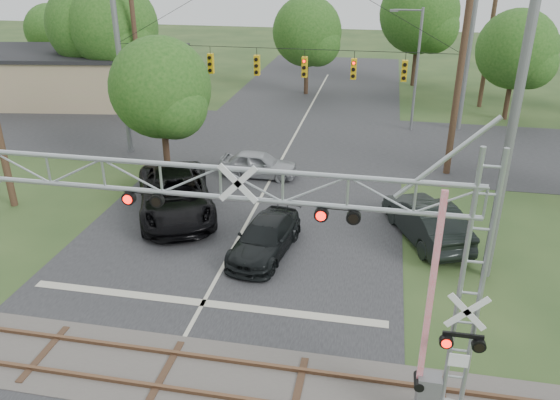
% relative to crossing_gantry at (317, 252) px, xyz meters
% --- Properties ---
extents(road_main, '(14.00, 90.00, 0.02)m').
position_rel_crossing_gantry_xyz_m(road_main, '(-4.44, 8.36, -4.81)').
color(road_main, '#252527').
rests_on(road_main, ground).
extents(road_cross, '(90.00, 12.00, 0.02)m').
position_rel_crossing_gantry_xyz_m(road_cross, '(-4.44, 22.36, -4.81)').
color(road_cross, '#252527').
rests_on(road_cross, ground).
extents(railroad_track, '(90.00, 3.20, 0.17)m').
position_rel_crossing_gantry_xyz_m(railroad_track, '(-4.44, 0.36, -4.79)').
color(railroad_track, '#4F4845').
rests_on(railroad_track, ground).
extents(crossing_gantry, '(12.59, 0.98, 7.70)m').
position_rel_crossing_gantry_xyz_m(crossing_gantry, '(0.00, 0.00, 0.00)').
color(crossing_gantry, gray).
rests_on(crossing_gantry, ground).
extents(traffic_signal_span, '(19.34, 0.36, 11.50)m').
position_rel_crossing_gantry_xyz_m(traffic_signal_span, '(-3.53, 18.36, 0.90)').
color(traffic_signal_span, slate).
rests_on(traffic_signal_span, ground).
extents(pickup_black, '(5.93, 7.85, 1.98)m').
position_rel_crossing_gantry_xyz_m(pickup_black, '(-7.96, 10.56, -3.83)').
color(pickup_black, black).
rests_on(pickup_black, ground).
extents(car_dark, '(2.67, 5.11, 1.41)m').
position_rel_crossing_gantry_xyz_m(car_dark, '(-3.04, 7.78, -4.12)').
color(car_dark, black).
rests_on(car_dark, ground).
extents(sedan_silver, '(4.25, 1.73, 1.45)m').
position_rel_crossing_gantry_xyz_m(sedan_silver, '(-5.20, 15.92, -4.10)').
color(sedan_silver, '#93959A').
rests_on(sedan_silver, ground).
extents(suv_dark, '(3.84, 5.73, 1.79)m').
position_rel_crossing_gantry_xyz_m(suv_dark, '(3.48, 10.32, -3.93)').
color(suv_dark, black).
rests_on(suv_dark, ground).
extents(commercial_building, '(18.40, 11.32, 4.03)m').
position_rel_crossing_gantry_xyz_m(commercial_building, '(-23.60, 29.38, -2.80)').
color(commercial_building, tan).
rests_on(commercial_building, ground).
extents(streetlight, '(2.16, 0.22, 8.10)m').
position_rel_crossing_gantry_xyz_m(streetlight, '(3.11, 26.26, -0.30)').
color(streetlight, slate).
rests_on(streetlight, ground).
extents(utility_poles, '(27.29, 26.21, 13.36)m').
position_rel_crossing_gantry_xyz_m(utility_poles, '(-2.35, 20.59, 1.37)').
color(utility_poles, '#3D251C').
rests_on(utility_poles, ground).
extents(treeline, '(53.05, 31.67, 9.77)m').
position_rel_crossing_gantry_xyz_m(treeline, '(-6.19, 30.56, 0.69)').
color(treeline, '#382619').
rests_on(treeline, ground).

